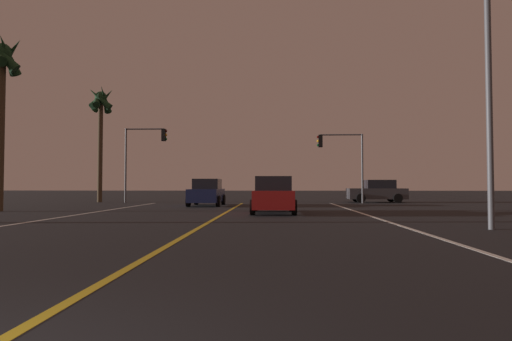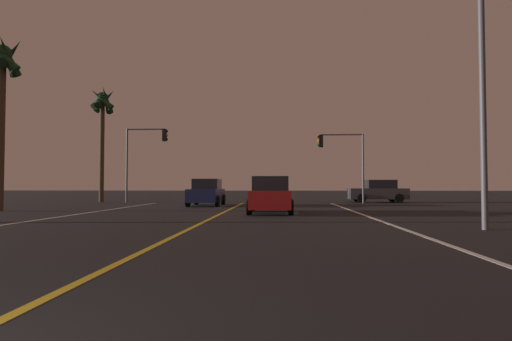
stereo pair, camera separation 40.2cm
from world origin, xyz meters
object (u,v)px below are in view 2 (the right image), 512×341
(traffic_light_near_left, at_px, (146,148))
(car_lead_same_lane, at_px, (271,196))
(traffic_light_near_right, at_px, (340,151))
(palm_tree_left_far, at_px, (102,110))
(street_lamp_right_near, at_px, (468,56))
(palm_tree_left_mid, at_px, (3,72))
(car_oncoming, at_px, (207,193))
(car_crossing_side, at_px, (378,192))

(traffic_light_near_left, bearing_deg, car_lead_same_lane, -50.17)
(traffic_light_near_right, height_order, traffic_light_near_left, traffic_light_near_left)
(car_lead_same_lane, height_order, palm_tree_left_far, palm_tree_left_far)
(street_lamp_right_near, height_order, palm_tree_left_mid, palm_tree_left_mid)
(street_lamp_right_near, relative_size, palm_tree_left_far, 0.90)
(car_oncoming, relative_size, car_lead_same_lane, 1.00)
(palm_tree_left_far, bearing_deg, street_lamp_right_near, -45.12)
(car_crossing_side, bearing_deg, car_oncoming, 25.57)
(street_lamp_right_near, bearing_deg, car_lead_same_lane, -49.23)
(car_lead_same_lane, bearing_deg, car_oncoming, 30.59)
(street_lamp_right_near, bearing_deg, palm_tree_left_far, -45.12)
(car_lead_same_lane, distance_m, car_crossing_side, 15.13)
(car_crossing_side, bearing_deg, traffic_light_near_left, 5.12)
(car_crossing_side, relative_size, street_lamp_right_near, 0.53)
(car_oncoming, distance_m, car_lead_same_lane, 8.31)
(car_crossing_side, xyz_separation_m, traffic_light_near_left, (-17.34, -1.55, 3.28))
(traffic_light_near_left, bearing_deg, palm_tree_left_mid, -111.56)
(car_oncoming, relative_size, street_lamp_right_near, 0.53)
(palm_tree_left_mid, height_order, palm_tree_left_far, palm_tree_left_far)
(car_oncoming, xyz_separation_m, traffic_light_near_right, (9.04, 4.23, 2.94))
(car_crossing_side, distance_m, palm_tree_left_mid, 25.38)
(palm_tree_left_mid, distance_m, palm_tree_left_far, 11.54)
(traffic_light_near_left, height_order, street_lamp_right_near, street_lamp_right_near)
(car_oncoming, distance_m, traffic_light_near_left, 7.50)
(car_oncoming, bearing_deg, car_crossing_side, 115.57)
(traffic_light_near_right, bearing_deg, traffic_light_near_left, 0.00)
(traffic_light_near_left, bearing_deg, palm_tree_left_far, 164.31)
(car_oncoming, height_order, palm_tree_left_far, palm_tree_left_far)
(car_lead_same_lane, relative_size, car_crossing_side, 1.00)
(traffic_light_near_right, relative_size, street_lamp_right_near, 0.62)
(car_oncoming, bearing_deg, traffic_light_near_right, 115.05)
(car_oncoming, bearing_deg, palm_tree_left_mid, -56.44)
(traffic_light_near_right, relative_size, palm_tree_left_mid, 0.57)
(palm_tree_left_far, bearing_deg, car_lead_same_lane, -43.04)
(car_oncoming, distance_m, palm_tree_left_far, 12.30)
(car_lead_same_lane, xyz_separation_m, traffic_light_near_left, (-9.49, 11.38, 3.28))
(street_lamp_right_near, bearing_deg, car_crossing_side, -95.29)
(traffic_light_near_left, distance_m, street_lamp_right_near, 24.03)
(car_lead_same_lane, xyz_separation_m, traffic_light_near_right, (4.81, 11.38, 2.94))
(car_oncoming, xyz_separation_m, car_lead_same_lane, (4.23, -7.15, 0.00))
(palm_tree_left_far, bearing_deg, car_oncoming, -30.21)
(car_crossing_side, distance_m, street_lamp_right_near, 20.44)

